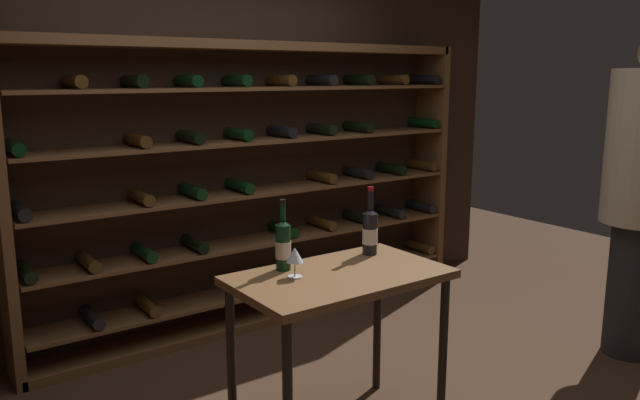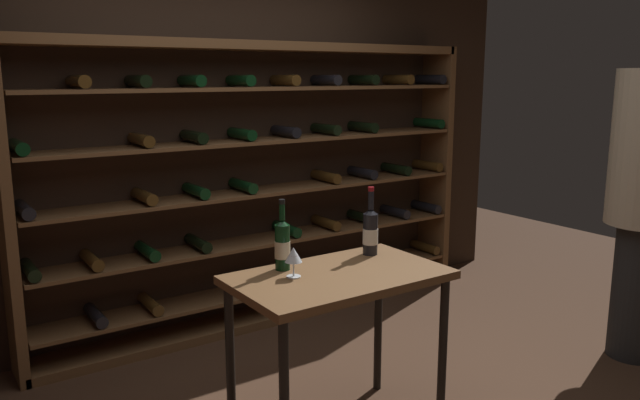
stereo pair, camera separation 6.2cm
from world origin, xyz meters
TOP-DOWN VIEW (x-y plane):
  - back_wall at (0.00, 1.66)m, footprint 5.48×0.10m
  - wine_rack at (0.36, 1.45)m, footprint 3.41×0.32m
  - tasting_table at (-0.13, -0.07)m, footprint 1.02×0.60m
  - wine_bottle_amber_reserve at (0.20, 0.09)m, footprint 0.08×0.08m
  - wine_bottle_black_capsule at (-0.32, 0.13)m, footprint 0.08×0.08m
  - wine_glass_stemmed_center at (-0.33, -0.00)m, footprint 0.08×0.08m

SIDE VIEW (x-z plane):
  - tasting_table at x=-0.13m, z-range 0.32..1.16m
  - wine_glass_stemmed_center at x=-0.33m, z-range 0.87..1.02m
  - wine_bottle_amber_reserve at x=0.20m, z-range 0.79..1.15m
  - wine_bottle_black_capsule at x=-0.32m, z-range 0.79..1.14m
  - wine_rack at x=0.36m, z-range -0.01..1.99m
  - back_wall at x=0.00m, z-range 0.00..2.75m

